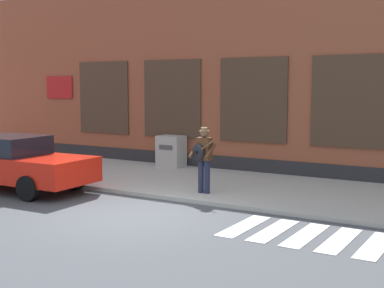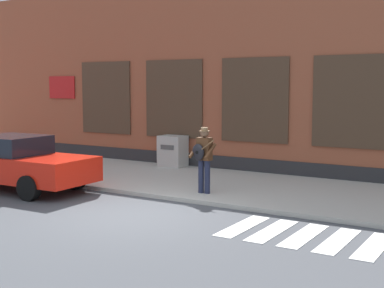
{
  "view_description": "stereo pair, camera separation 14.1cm",
  "coord_description": "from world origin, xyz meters",
  "views": [
    {
      "loc": [
        7.29,
        -9.51,
        2.95
      ],
      "look_at": [
        0.34,
        2.04,
        1.46
      ],
      "focal_mm": 50.0,
      "sensor_mm": 36.0,
      "label": 1
    },
    {
      "loc": [
        7.41,
        -9.44,
        2.95
      ],
      "look_at": [
        0.34,
        2.04,
        1.46
      ],
      "focal_mm": 50.0,
      "sensor_mm": 36.0,
      "label": 2
    }
  ],
  "objects": [
    {
      "name": "ground_plane",
      "position": [
        0.0,
        0.0,
        0.0
      ],
      "size": [
        160.0,
        160.0,
        0.0
      ],
      "primitive_type": "plane",
      "color": "#424449"
    },
    {
      "name": "sidewalk",
      "position": [
        0.0,
        4.11,
        0.05
      ],
      "size": [
        28.0,
        4.76,
        0.11
      ],
      "color": "#ADAAA3",
      "rests_on": "ground"
    },
    {
      "name": "building_backdrop",
      "position": [
        -0.0,
        8.49,
        3.3
      ],
      "size": [
        28.0,
        4.06,
        6.6
      ],
      "color": "brown",
      "rests_on": "ground"
    },
    {
      "name": "crosswalk",
      "position": [
        5.26,
        0.44,
        0.01
      ],
      "size": [
        5.78,
        1.9,
        0.01
      ],
      "color": "silver",
      "rests_on": "ground"
    },
    {
      "name": "red_car",
      "position": [
        -4.64,
        0.66,
        0.77
      ],
      "size": [
        4.66,
        2.11,
        1.53
      ],
      "color": "red",
      "rests_on": "ground"
    },
    {
      "name": "busker",
      "position": [
        0.38,
        2.54,
        1.1
      ],
      "size": [
        0.71,
        0.53,
        1.74
      ],
      "color": "#1E233D",
      "rests_on": "sidewalk"
    },
    {
      "name": "utility_box",
      "position": [
        -2.92,
        6.04,
        0.65
      ],
      "size": [
        0.9,
        0.7,
        1.09
      ],
      "color": "#ADADA8",
      "rests_on": "sidewalk"
    }
  ]
}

